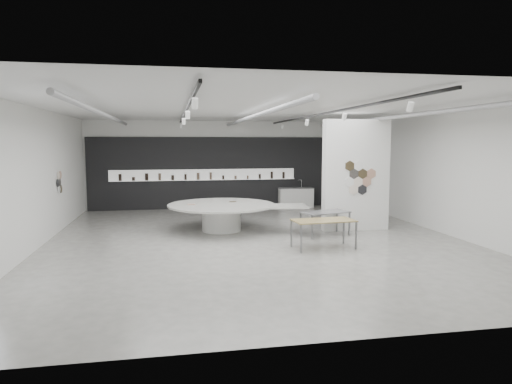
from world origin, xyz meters
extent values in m
cube|color=#9B9A92|center=(0.00, 0.00, -0.01)|extent=(12.00, 14.00, 0.01)
cube|color=silver|center=(0.00, 0.00, 3.80)|extent=(12.00, 14.00, 0.01)
cube|color=white|center=(0.00, 7.00, 1.90)|extent=(12.00, 0.01, 3.80)
cube|color=white|center=(0.00, -7.00, 1.90)|extent=(12.00, 0.01, 3.80)
cube|color=white|center=(6.00, 0.00, 1.90)|extent=(0.01, 14.00, 3.80)
cube|color=white|center=(-6.00, 0.00, 1.90)|extent=(0.01, 14.00, 3.80)
cylinder|color=#939396|center=(-4.20, 0.50, 3.62)|extent=(0.12, 12.00, 0.12)
cylinder|color=#939396|center=(0.00, 0.50, 3.62)|extent=(0.12, 12.00, 0.12)
cylinder|color=#939396|center=(4.20, 0.50, 3.62)|extent=(0.12, 12.00, 0.12)
cube|color=black|center=(-2.00, 0.00, 3.70)|extent=(0.05, 13.00, 0.06)
cylinder|color=white|center=(-2.00, -5.00, 3.52)|extent=(0.11, 0.18, 0.21)
cylinder|color=white|center=(-2.00, -1.70, 3.52)|extent=(0.11, 0.18, 0.21)
cylinder|color=white|center=(-2.00, 1.60, 3.52)|extent=(0.11, 0.18, 0.21)
cylinder|color=white|center=(-2.00, 4.90, 3.52)|extent=(0.11, 0.18, 0.21)
cube|color=black|center=(2.00, 0.00, 3.70)|extent=(0.05, 13.00, 0.06)
cylinder|color=white|center=(2.00, -5.00, 3.52)|extent=(0.11, 0.18, 0.21)
cylinder|color=white|center=(2.00, -1.70, 3.52)|extent=(0.11, 0.18, 0.21)
cylinder|color=white|center=(2.00, 1.60, 3.52)|extent=(0.11, 0.18, 0.21)
cylinder|color=white|center=(2.00, 4.90, 3.52)|extent=(0.11, 0.18, 0.21)
cylinder|color=white|center=(-5.97, 2.50, 1.35)|extent=(0.03, 0.28, 0.28)
cylinder|color=#403520|center=(-5.97, 2.76, 1.35)|extent=(0.03, 0.28, 0.28)
cylinder|color=black|center=(-5.97, 2.63, 1.58)|extent=(0.03, 0.28, 0.28)
cylinder|color=black|center=(-5.97, 2.37, 1.58)|extent=(0.03, 0.28, 0.28)
cylinder|color=silver|center=(-5.97, 2.50, 1.81)|extent=(0.03, 0.28, 0.28)
cylinder|color=tan|center=(-5.97, 2.76, 1.81)|extent=(0.03, 0.28, 0.28)
cube|color=black|center=(0.00, 6.94, 1.55)|extent=(11.80, 0.10, 3.10)
cube|color=white|center=(-1.00, 6.87, 1.48)|extent=(8.00, 0.06, 0.46)
cube|color=white|center=(-1.00, 6.81, 1.25)|extent=(8.00, 0.18, 0.02)
cylinder|color=black|center=(-4.53, 6.81, 1.41)|extent=(0.13, 0.13, 0.29)
cylinder|color=black|center=(-3.99, 6.81, 1.34)|extent=(0.13, 0.13, 0.15)
cylinder|color=black|center=(-3.44, 6.81, 1.42)|extent=(0.14, 0.14, 0.30)
cylinder|color=brown|center=(-2.90, 6.81, 1.41)|extent=(0.12, 0.12, 0.29)
cylinder|color=black|center=(-2.36, 6.81, 1.37)|extent=(0.12, 0.12, 0.21)
cylinder|color=black|center=(-1.81, 6.81, 1.39)|extent=(0.10, 0.10, 0.25)
cylinder|color=brown|center=(-1.27, 6.81, 1.42)|extent=(0.12, 0.12, 0.30)
cylinder|color=brown|center=(-0.73, 6.81, 1.42)|extent=(0.10, 0.10, 0.31)
cylinder|color=black|center=(-0.19, 6.81, 1.35)|extent=(0.09, 0.09, 0.17)
cylinder|color=brown|center=(0.36, 6.81, 1.35)|extent=(0.10, 0.10, 0.16)
cylinder|color=brown|center=(0.90, 6.81, 1.34)|extent=(0.09, 0.09, 0.15)
cylinder|color=black|center=(1.44, 6.81, 1.37)|extent=(0.09, 0.09, 0.21)
cylinder|color=black|center=(1.99, 6.81, 1.42)|extent=(0.11, 0.11, 0.31)
cylinder|color=black|center=(2.53, 6.81, 1.41)|extent=(0.11, 0.11, 0.29)
cube|color=white|center=(3.50, 1.00, 1.80)|extent=(2.20, 0.35, 3.60)
cylinder|color=silver|center=(3.50, 0.81, 1.60)|extent=(0.34, 0.03, 0.34)
cylinder|color=tan|center=(3.80, 0.81, 1.60)|extent=(0.34, 0.03, 0.34)
cylinder|color=white|center=(3.20, 0.81, 1.60)|extent=(0.34, 0.03, 0.34)
cylinder|color=#403520|center=(3.65, 0.81, 1.86)|extent=(0.34, 0.03, 0.34)
cylinder|color=black|center=(3.35, 0.81, 1.86)|extent=(0.34, 0.03, 0.34)
cylinder|color=black|center=(3.65, 0.81, 1.34)|extent=(0.34, 0.03, 0.34)
cylinder|color=silver|center=(3.35, 0.81, 1.34)|extent=(0.34, 0.03, 0.34)
cylinder|color=tan|center=(3.95, 0.81, 1.86)|extent=(0.34, 0.03, 0.34)
cylinder|color=white|center=(3.50, 0.81, 2.12)|extent=(0.34, 0.03, 0.34)
cylinder|color=#403520|center=(3.20, 0.81, 2.12)|extent=(0.34, 0.03, 0.34)
cylinder|color=white|center=(-0.84, 1.62, 0.41)|extent=(1.37, 1.37, 0.82)
cylinder|color=#B8B7AD|center=(-0.84, 1.62, 0.85)|extent=(3.78, 3.78, 0.06)
cube|color=#B8B7AD|center=(1.03, 0.96, 0.85)|extent=(1.63, 1.11, 0.05)
cube|color=tan|center=(-1.80, 1.71, 0.88)|extent=(0.26, 0.20, 0.01)
cube|color=#403520|center=(-0.40, 2.16, 0.88)|extent=(0.26, 0.20, 0.01)
cube|color=olive|center=(1.61, -1.34, 0.76)|extent=(1.71, 0.95, 0.03)
cube|color=slate|center=(0.86, -1.77, 0.37)|extent=(0.04, 0.04, 0.74)
cube|color=slate|center=(0.80, -1.03, 0.37)|extent=(0.04, 0.04, 0.74)
cube|color=slate|center=(2.42, -1.65, 0.37)|extent=(0.04, 0.04, 0.74)
cube|color=slate|center=(2.36, -0.90, 0.37)|extent=(0.04, 0.04, 0.74)
cube|color=slate|center=(2.22, 0.27, 0.73)|extent=(1.59, 1.08, 0.03)
cube|color=slate|center=(1.64, -0.21, 0.36)|extent=(0.05, 0.05, 0.71)
cube|color=slate|center=(1.48, 0.40, 0.36)|extent=(0.05, 0.05, 0.71)
cube|color=slate|center=(2.96, 0.14, 0.36)|extent=(0.05, 0.05, 0.71)
cube|color=slate|center=(2.79, 0.76, 0.36)|extent=(0.05, 0.05, 0.71)
cube|color=white|center=(3.02, 6.51, 0.42)|extent=(1.52, 0.63, 0.84)
cube|color=slate|center=(3.02, 6.51, 0.86)|extent=(1.56, 0.67, 0.03)
cylinder|color=silver|center=(3.31, 6.63, 1.04)|extent=(0.02, 0.02, 0.34)
cylinder|color=silver|center=(3.24, 6.64, 1.20)|extent=(0.15, 0.03, 0.02)
camera|label=1|loc=(-2.43, -12.96, 2.84)|focal=32.00mm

